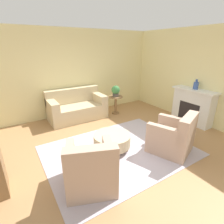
{
  "coord_description": "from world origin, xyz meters",
  "views": [
    {
      "loc": [
        -1.97,
        -2.83,
        2.27
      ],
      "look_at": [
        0.15,
        0.55,
        0.75
      ],
      "focal_mm": 28.0,
      "sensor_mm": 36.0,
      "label": 1
    }
  ],
  "objects_px": {
    "armchair_left": "(91,169)",
    "side_table": "(116,102)",
    "armchair_right": "(173,137)",
    "ottoman_table": "(112,140)",
    "potted_plant_on_side_table": "(116,91)",
    "vase_mantel_near": "(196,85)",
    "couch": "(77,108)"
  },
  "relations": [
    {
      "from": "vase_mantel_near",
      "to": "potted_plant_on_side_table",
      "type": "distance_m",
      "value": 2.49
    },
    {
      "from": "armchair_right",
      "to": "couch",
      "type": "bearing_deg",
      "value": 110.14
    },
    {
      "from": "armchair_right",
      "to": "vase_mantel_near",
      "type": "relative_size",
      "value": 3.71
    },
    {
      "from": "ottoman_table",
      "to": "couch",
      "type": "bearing_deg",
      "value": 89.36
    },
    {
      "from": "side_table",
      "to": "vase_mantel_near",
      "type": "bearing_deg",
      "value": -50.89
    },
    {
      "from": "armchair_right",
      "to": "ottoman_table",
      "type": "xyz_separation_m",
      "value": [
        -1.12,
        0.78,
        -0.1
      ]
    },
    {
      "from": "vase_mantel_near",
      "to": "potted_plant_on_side_table",
      "type": "bearing_deg",
      "value": 129.11
    },
    {
      "from": "ottoman_table",
      "to": "potted_plant_on_side_table",
      "type": "height_order",
      "value": "potted_plant_on_side_table"
    },
    {
      "from": "couch",
      "to": "potted_plant_on_side_table",
      "type": "height_order",
      "value": "potted_plant_on_side_table"
    },
    {
      "from": "armchair_right",
      "to": "ottoman_table",
      "type": "relative_size",
      "value": 1.28
    },
    {
      "from": "ottoman_table",
      "to": "side_table",
      "type": "height_order",
      "value": "side_table"
    },
    {
      "from": "ottoman_table",
      "to": "side_table",
      "type": "distance_m",
      "value": 2.36
    },
    {
      "from": "ottoman_table",
      "to": "side_table",
      "type": "relative_size",
      "value": 1.36
    },
    {
      "from": "armchair_left",
      "to": "vase_mantel_near",
      "type": "relative_size",
      "value": 3.71
    },
    {
      "from": "couch",
      "to": "vase_mantel_near",
      "type": "distance_m",
      "value": 3.72
    },
    {
      "from": "potted_plant_on_side_table",
      "to": "side_table",
      "type": "bearing_deg",
      "value": -90.0
    },
    {
      "from": "couch",
      "to": "armchair_right",
      "type": "distance_m",
      "value": 3.18
    },
    {
      "from": "ottoman_table",
      "to": "vase_mantel_near",
      "type": "bearing_deg",
      "value": 0.21
    },
    {
      "from": "ottoman_table",
      "to": "side_table",
      "type": "bearing_deg",
      "value": 54.92
    },
    {
      "from": "armchair_right",
      "to": "vase_mantel_near",
      "type": "bearing_deg",
      "value": 23.78
    },
    {
      "from": "armchair_left",
      "to": "ottoman_table",
      "type": "bearing_deg",
      "value": 40.78
    },
    {
      "from": "armchair_left",
      "to": "side_table",
      "type": "height_order",
      "value": "armchair_left"
    },
    {
      "from": "potted_plant_on_side_table",
      "to": "armchair_left",
      "type": "bearing_deg",
      "value": -129.82
    },
    {
      "from": "armchair_left",
      "to": "side_table",
      "type": "distance_m",
      "value": 3.52
    },
    {
      "from": "couch",
      "to": "side_table",
      "type": "bearing_deg",
      "value": -12.26
    },
    {
      "from": "side_table",
      "to": "vase_mantel_near",
      "type": "height_order",
      "value": "vase_mantel_near"
    },
    {
      "from": "armchair_right",
      "to": "vase_mantel_near",
      "type": "distance_m",
      "value": 2.12
    },
    {
      "from": "vase_mantel_near",
      "to": "potted_plant_on_side_table",
      "type": "height_order",
      "value": "vase_mantel_near"
    },
    {
      "from": "vase_mantel_near",
      "to": "side_table",
      "type": "bearing_deg",
      "value": 129.11
    },
    {
      "from": "armchair_left",
      "to": "armchair_right",
      "type": "xyz_separation_m",
      "value": [
        2.02,
        0.0,
        0.0
      ]
    },
    {
      "from": "side_table",
      "to": "armchair_right",
      "type": "bearing_deg",
      "value": -94.88
    },
    {
      "from": "ottoman_table",
      "to": "potted_plant_on_side_table",
      "type": "distance_m",
      "value": 2.42
    }
  ]
}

